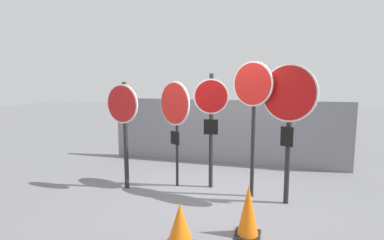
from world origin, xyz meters
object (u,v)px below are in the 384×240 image
at_px(stop_sign_0, 123,116).
at_px(traffic_cone_0, 248,210).
at_px(stop_sign_2, 211,112).
at_px(stop_sign_4, 288,108).
at_px(traffic_cone_1, 180,227).
at_px(stop_sign_1, 175,109).
at_px(stop_sign_3, 253,99).

height_order(stop_sign_0, traffic_cone_0, stop_sign_0).
bearing_deg(stop_sign_2, traffic_cone_0, -69.62).
relative_size(stop_sign_4, traffic_cone_1, 3.94).
height_order(stop_sign_0, stop_sign_2, stop_sign_2).
distance_m(stop_sign_0, stop_sign_1, 0.99).
bearing_deg(stop_sign_3, stop_sign_1, -158.10).
bearing_deg(stop_sign_3, traffic_cone_0, -58.67).
bearing_deg(stop_sign_1, stop_sign_0, -125.52).
xyz_separation_m(stop_sign_1, traffic_cone_0, (1.57, -1.55, -1.19)).
bearing_deg(traffic_cone_0, stop_sign_0, 154.71).
distance_m(stop_sign_2, traffic_cone_0, 2.19).
distance_m(stop_sign_4, traffic_cone_1, 2.60).
height_order(stop_sign_3, traffic_cone_1, stop_sign_3).
bearing_deg(stop_sign_4, traffic_cone_0, -87.65).
xyz_separation_m(stop_sign_2, traffic_cone_0, (0.88, -1.65, -1.15)).
bearing_deg(traffic_cone_1, traffic_cone_0, 36.07).
xyz_separation_m(stop_sign_4, traffic_cone_0, (-0.51, -1.22, -1.30)).
height_order(stop_sign_1, stop_sign_3, stop_sign_3).
bearing_deg(stop_sign_0, stop_sign_4, 14.91).
xyz_separation_m(stop_sign_3, traffic_cone_1, (-0.70, -1.96, -1.48)).
bearing_deg(stop_sign_1, stop_sign_3, 25.88).
bearing_deg(stop_sign_3, stop_sign_2, -170.28).
relative_size(stop_sign_2, traffic_cone_0, 3.09).
bearing_deg(stop_sign_3, stop_sign_0, -146.84).
bearing_deg(stop_sign_1, stop_sign_2, 40.39).
height_order(stop_sign_4, traffic_cone_0, stop_sign_4).
distance_m(traffic_cone_0, traffic_cone_1, 0.97).
xyz_separation_m(stop_sign_0, stop_sign_4, (2.99, 0.05, 0.23)).
xyz_separation_m(stop_sign_2, stop_sign_3, (0.79, -0.26, 0.27)).
height_order(stop_sign_2, stop_sign_4, stop_sign_4).
distance_m(stop_sign_1, traffic_cone_1, 2.58).
xyz_separation_m(traffic_cone_0, traffic_cone_1, (-0.79, -0.57, -0.06)).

